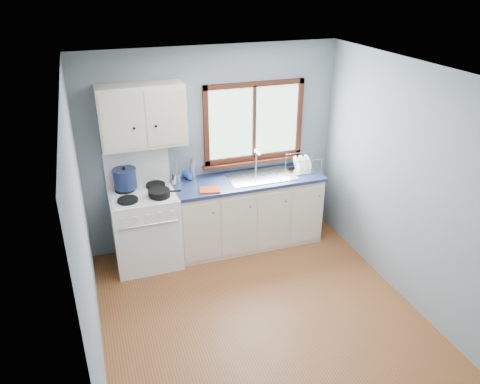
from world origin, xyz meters
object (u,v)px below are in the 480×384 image
object	(u,v)px
base_cabinets	(248,215)
stockpot	(125,178)
sink	(261,181)
skillet	(159,192)
gas_range	(145,226)
dish_rack	(303,166)
thermos	(193,169)
utensil_crock	(176,178)

from	to	relation	value
base_cabinets	stockpot	size ratio (longest dim) A/B	6.11
sink	skillet	size ratio (longest dim) A/B	2.13
sink	skillet	world-z (taller)	sink
gas_range	sink	bearing A→B (deg)	0.71
dish_rack	thermos	bearing A→B (deg)	173.70
utensil_crock	dish_rack	world-z (taller)	utensil_crock
base_cabinets	utensil_crock	xyz separation A→B (m)	(-0.87, 0.14, 0.58)
gas_range	base_cabinets	size ratio (longest dim) A/B	0.74
sink	skillet	xyz separation A→B (m)	(-1.31, -0.16, 0.13)
base_cabinets	stockpot	bearing A→B (deg)	174.87
gas_range	utensil_crock	xyz separation A→B (m)	(0.43, 0.16, 0.50)
stockpot	thermos	bearing A→B (deg)	3.85
skillet	base_cabinets	bearing A→B (deg)	19.43
sink	thermos	bearing A→B (deg)	167.25
base_cabinets	stockpot	xyz separation A→B (m)	(-1.47, 0.13, 0.67)
skillet	stockpot	distance (m)	0.46
base_cabinets	stockpot	distance (m)	1.62
sink	skillet	distance (m)	1.32
stockpot	base_cabinets	bearing A→B (deg)	-5.13
sink	utensil_crock	size ratio (longest dim) A/B	2.42
gas_range	sink	distance (m)	1.53
sink	dish_rack	xyz separation A→B (m)	(0.58, 0.02, 0.11)
gas_range	dish_rack	distance (m)	2.12
skillet	utensil_crock	distance (m)	0.40
skillet	dish_rack	world-z (taller)	dish_rack
utensil_crock	stockpot	bearing A→B (deg)	-179.21
base_cabinets	utensil_crock	distance (m)	1.06
sink	stockpot	xyz separation A→B (m)	(-1.65, 0.13, 0.22)
gas_range	base_cabinets	distance (m)	1.31
base_cabinets	sink	bearing A→B (deg)	-0.13
dish_rack	stockpot	bearing A→B (deg)	177.55
skillet	thermos	world-z (taller)	thermos
sink	skillet	bearing A→B (deg)	-172.88
skillet	thermos	bearing A→B (deg)	47.40
stockpot	thermos	xyz separation A→B (m)	(0.82, 0.06, -0.02)
gas_range	stockpot	bearing A→B (deg)	137.34
utensil_crock	dish_rack	bearing A→B (deg)	-4.11
thermos	dish_rack	xyz separation A→B (m)	(1.41, -0.16, -0.09)
sink	utensil_crock	distance (m)	1.07
base_cabinets	skillet	xyz separation A→B (m)	(-1.13, -0.16, 0.58)
base_cabinets	gas_range	bearing A→B (deg)	-179.18
utensil_crock	thermos	world-z (taller)	utensil_crock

